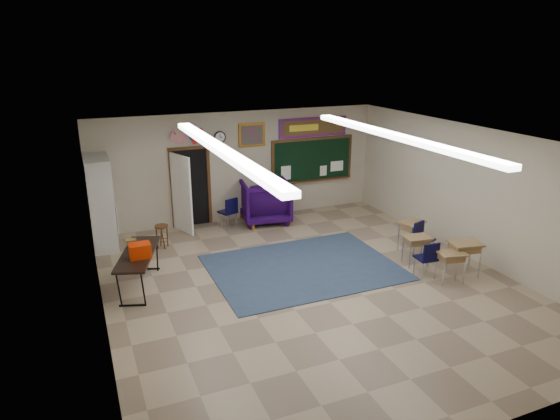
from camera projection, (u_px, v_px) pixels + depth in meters
name	position (u px, v px, depth m)	size (l,w,h in m)	color
floor	(311.00, 285.00, 10.21)	(9.00, 9.00, 0.00)	#9D886C
back_wall	(240.00, 166.00, 13.68)	(8.00, 0.04, 3.00)	#A89E88
front_wall	(484.00, 331.00, 5.80)	(8.00, 0.04, 3.00)	#A89E88
left_wall	(97.00, 246.00, 8.27)	(0.04, 9.00, 3.00)	#A89E88
right_wall	(472.00, 193.00, 11.21)	(0.04, 9.00, 3.00)	#A89E88
ceiling	(314.00, 139.00, 9.27)	(8.00, 9.00, 0.04)	silver
area_rug	(303.00, 267.00, 10.99)	(4.00, 3.00, 0.02)	#2F3D59
fluorescent_strips	(314.00, 142.00, 9.29)	(3.86, 6.00, 0.10)	white
doorway	(188.00, 189.00, 13.14)	(1.10, 0.89, 2.16)	black
chalkboard	(313.00, 161.00, 14.47)	(2.55, 0.14, 1.30)	#4F2C16
bulletin_board	(313.00, 127.00, 14.16)	(2.10, 0.05, 0.55)	#B3110F
framed_art_print	(252.00, 135.00, 13.51)	(0.75, 0.05, 0.65)	#A56F1F
wall_clock	(220.00, 137.00, 13.18)	(0.32, 0.05, 0.32)	black
wall_flags	(188.00, 135.00, 12.81)	(1.16, 0.06, 0.70)	red
storage_cabinet	(101.00, 203.00, 11.88)	(0.59, 1.25, 2.20)	beige
wingback_armchair	(265.00, 201.00, 13.71)	(1.26, 1.30, 1.18)	#1E053A
student_chair_reading	(228.00, 213.00, 13.25)	(0.43, 0.43, 0.86)	black
student_chair_desk_a	(426.00, 259.00, 10.43)	(0.41, 0.41, 0.82)	black
student_chair_desk_b	(424.00, 240.00, 11.46)	(0.40, 0.40, 0.81)	black
student_desk_front_left	(416.00, 249.00, 11.02)	(0.61, 0.50, 0.67)	olive
student_desk_front_right	(411.00, 234.00, 11.85)	(0.71, 0.62, 0.71)	olive
student_desk_back_left	(450.00, 266.00, 10.22)	(0.62, 0.51, 0.66)	olive
student_desk_back_right	(464.00, 257.00, 10.48)	(0.72, 0.59, 0.76)	olive
folding_table	(139.00, 268.00, 9.99)	(1.15, 1.91, 1.03)	black
wooden_stool	(162.00, 236.00, 12.00)	(0.32, 0.32, 0.57)	#533518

